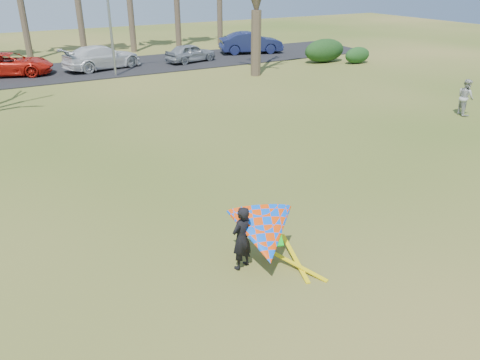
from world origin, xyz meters
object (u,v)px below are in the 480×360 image
pedestrian_a (465,97)px  kite_flyer (263,236)px  car_3 (102,57)px  streetlight (110,2)px  car_2 (10,64)px  car_4 (190,53)px  car_5 (251,43)px

pedestrian_a → kite_flyer: kite_flyer is taller
car_3 → streetlight: bearing=171.7°
car_2 → car_3: 5.67m
streetlight → car_3: streetlight is taller
car_2 → pedestrian_a: size_ratio=3.02×
streetlight → car_2: 7.73m
car_2 → kite_flyer: (3.02, -25.71, 0.08)m
streetlight → kite_flyer: size_ratio=3.35×
car_2 → car_4: car_2 is taller
car_4 → kite_flyer: size_ratio=1.59×
streetlight → car_2: size_ratio=1.58×
streetlight → car_3: (-0.29, 2.67, -3.63)m
pedestrian_a → car_3: bearing=51.1°
car_3 → kite_flyer: (-2.61, -25.06, 0.01)m
car_3 → car_5: bearing=-101.0°
pedestrian_a → car_2: bearing=60.7°
streetlight → car_3: bearing=96.1°
car_4 → car_2: bearing=71.2°
car_2 → car_4: size_ratio=1.33×
car_2 → car_3: car_3 is taller
streetlight → car_4: 7.38m
car_3 → kite_flyer: bearing=159.7°
pedestrian_a → kite_flyer: bearing=130.9°
car_2 → pedestrian_a: 26.52m
car_4 → car_5: car_5 is taller
car_3 → car_5: 12.09m
car_3 → car_4: 6.28m
streetlight → car_4: (5.97, 2.16, -3.76)m
car_3 → car_5: car_5 is taller
car_5 → pedestrian_a: (0.03, -19.79, -0.04)m
car_3 → pedestrian_a: size_ratio=3.16×
streetlight → kite_flyer: 22.86m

